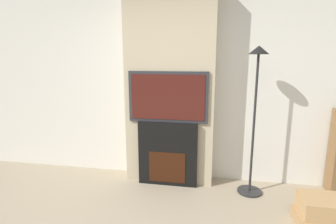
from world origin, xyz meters
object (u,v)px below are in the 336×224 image
(fireplace, at_px, (168,153))
(box_stack, at_px, (320,213))
(television, at_px, (168,97))
(floor_lamp, at_px, (256,100))

(fireplace, relative_size, box_stack, 1.87)
(television, relative_size, box_stack, 2.22)
(fireplace, height_order, television, television)
(television, height_order, box_stack, television)
(fireplace, xyz_separation_m, box_stack, (1.72, -0.67, -0.28))
(television, relative_size, floor_lamp, 0.56)
(fireplace, bearing_deg, box_stack, -21.38)
(floor_lamp, bearing_deg, box_stack, -44.65)
(floor_lamp, bearing_deg, fireplace, 177.09)
(floor_lamp, bearing_deg, television, 177.19)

